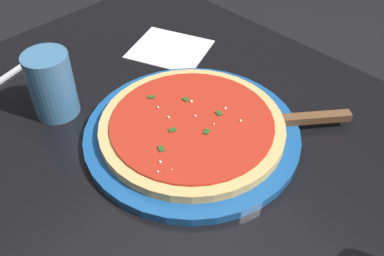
{
  "coord_description": "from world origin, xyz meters",
  "views": [
    {
      "loc": [
        -0.4,
        0.4,
        1.28
      ],
      "look_at": [
        -0.02,
        0.02,
        0.78
      ],
      "focal_mm": 40.79,
      "sensor_mm": 36.0,
      "label": 1
    }
  ],
  "objects_px": {
    "serving_plate": "(192,133)",
    "cup_tall_drink": "(52,85)",
    "pizza_server": "(290,120)",
    "napkin_folded_right": "(170,49)",
    "pizza": "(192,126)"
  },
  "relations": [
    {
      "from": "cup_tall_drink",
      "to": "napkin_folded_right",
      "type": "distance_m",
      "value": 0.29
    },
    {
      "from": "pizza_server",
      "to": "cup_tall_drink",
      "type": "bearing_deg",
      "value": 38.48
    },
    {
      "from": "pizza",
      "to": "pizza_server",
      "type": "height_order",
      "value": "pizza"
    },
    {
      "from": "serving_plate",
      "to": "pizza_server",
      "type": "xyz_separation_m",
      "value": [
        -0.11,
        -0.13,
        0.01
      ]
    },
    {
      "from": "pizza",
      "to": "pizza_server",
      "type": "bearing_deg",
      "value": -128.38
    },
    {
      "from": "pizza",
      "to": "pizza_server",
      "type": "xyz_separation_m",
      "value": [
        -0.11,
        -0.13,
        -0.0
      ]
    },
    {
      "from": "pizza",
      "to": "cup_tall_drink",
      "type": "bearing_deg",
      "value": 29.7
    },
    {
      "from": "pizza",
      "to": "cup_tall_drink",
      "type": "relative_size",
      "value": 2.6
    },
    {
      "from": "pizza_server",
      "to": "napkin_folded_right",
      "type": "xyz_separation_m",
      "value": [
        0.33,
        -0.03,
        -0.02
      ]
    },
    {
      "from": "pizza_server",
      "to": "napkin_folded_right",
      "type": "bearing_deg",
      "value": -4.29
    },
    {
      "from": "cup_tall_drink",
      "to": "serving_plate",
      "type": "bearing_deg",
      "value": -150.3
    },
    {
      "from": "serving_plate",
      "to": "cup_tall_drink",
      "type": "xyz_separation_m",
      "value": [
        0.22,
        0.13,
        0.05
      ]
    },
    {
      "from": "serving_plate",
      "to": "cup_tall_drink",
      "type": "relative_size",
      "value": 3.05
    },
    {
      "from": "serving_plate",
      "to": "pizza",
      "type": "relative_size",
      "value": 1.17
    },
    {
      "from": "pizza_server",
      "to": "cup_tall_drink",
      "type": "xyz_separation_m",
      "value": [
        0.33,
        0.26,
        0.04
      ]
    }
  ]
}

